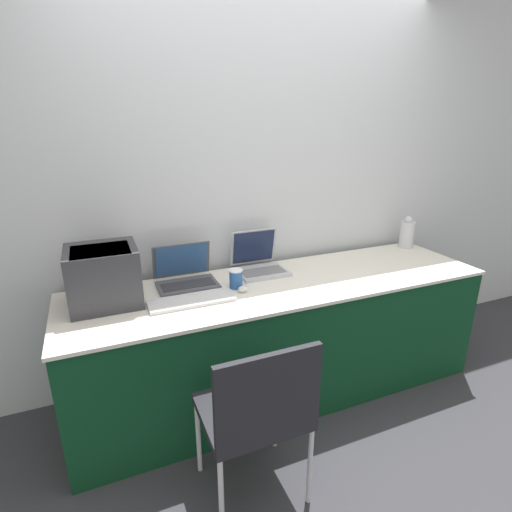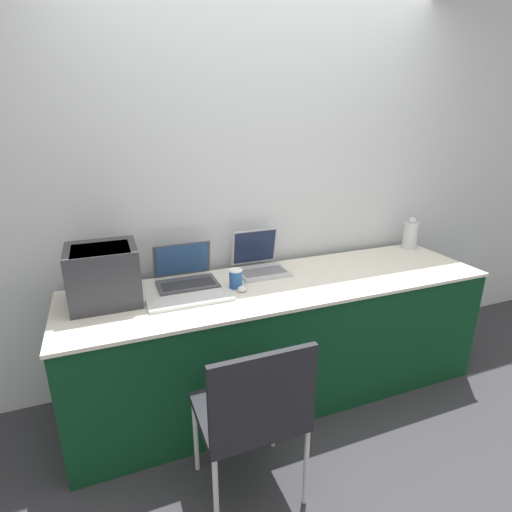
{
  "view_description": "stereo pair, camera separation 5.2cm",
  "coord_description": "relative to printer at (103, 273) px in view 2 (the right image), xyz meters",
  "views": [
    {
      "loc": [
        -1.03,
        -1.68,
        1.74
      ],
      "look_at": [
        -0.17,
        0.38,
        0.96
      ],
      "focal_mm": 28.0,
      "sensor_mm": 36.0,
      "label": 1
    },
    {
      "loc": [
        -0.98,
        -1.7,
        1.74
      ],
      "look_at": [
        -0.17,
        0.38,
        0.96
      ],
      "focal_mm": 28.0,
      "sensor_mm": 36.0,
      "label": 2
    }
  ],
  "objects": [
    {
      "name": "wall_back",
      "position": [
        1.02,
        0.34,
        0.35
      ],
      "size": [
        8.0,
        0.05,
        2.6
      ],
      "color": "silver",
      "rests_on": "ground_plane"
    },
    {
      "name": "mouse",
      "position": [
        0.74,
        -0.15,
        -0.15
      ],
      "size": [
        0.06,
        0.05,
        0.04
      ],
      "color": "silver",
      "rests_on": "table"
    },
    {
      "name": "table",
      "position": [
        1.02,
        -0.1,
        -0.56
      ],
      "size": [
        2.62,
        0.71,
        0.78
      ],
      "color": "#0C381E",
      "rests_on": "ground_plane"
    },
    {
      "name": "printer",
      "position": [
        0.0,
        0.0,
        0.0
      ],
      "size": [
        0.36,
        0.33,
        0.32
      ],
      "color": "#333338",
      "rests_on": "table"
    },
    {
      "name": "laptop_right",
      "position": [
        0.96,
        0.13,
        -0.11
      ],
      "size": [
        0.32,
        0.3,
        0.26
      ],
      "color": "#B7B7BC",
      "rests_on": "table"
    },
    {
      "name": "coffee_cup",
      "position": [
        0.72,
        -0.07,
        -0.11
      ],
      "size": [
        0.08,
        0.08,
        0.11
      ],
      "color": "#285699",
      "rests_on": "table"
    },
    {
      "name": "laptop_left",
      "position": [
        0.46,
        0.1,
        -0.12
      ],
      "size": [
        0.35,
        0.28,
        0.23
      ],
      "color": "#4C4C51",
      "rests_on": "table"
    },
    {
      "name": "external_keyboard",
      "position": [
        0.43,
        -0.17,
        -0.16
      ],
      "size": [
        0.47,
        0.16,
        0.02
      ],
      "color": "silver",
      "rests_on": "table"
    },
    {
      "name": "ground_plane",
      "position": [
        1.02,
        -0.45,
        -0.95
      ],
      "size": [
        14.0,
        14.0,
        0.0
      ],
      "primitive_type": "plane",
      "color": "#333338"
    },
    {
      "name": "metal_pitcher",
      "position": [
        2.21,
        0.15,
        -0.06
      ],
      "size": [
        0.11,
        0.11,
        0.25
      ],
      "color": "silver",
      "rests_on": "table"
    },
    {
      "name": "chair",
      "position": [
        0.55,
        -0.8,
        -0.43
      ],
      "size": [
        0.47,
        0.41,
        0.87
      ],
      "color": "black",
      "rests_on": "ground_plane"
    }
  ]
}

